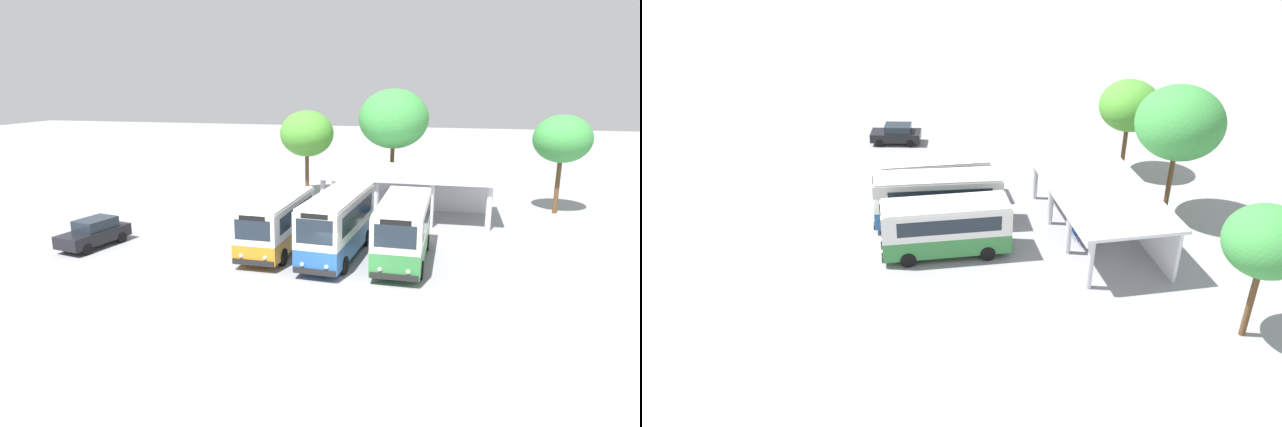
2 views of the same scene
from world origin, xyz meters
TOP-DOWN VIEW (x-y plane):
  - ground_plane at (0.00, 0.00)m, footprint 180.00×180.00m
  - city_bus_nearest_orange at (-4.52, 5.31)m, footprint 2.53×7.47m
  - city_bus_second_in_row at (-1.05, 5.07)m, footprint 2.82×8.18m
  - city_bus_middle_cream at (2.42, 5.01)m, footprint 2.61×7.57m
  - parked_car_flank at (-14.94, 3.59)m, footprint 2.53×4.32m
  - terminal_canopy at (1.86, 14.99)m, footprint 11.98×5.71m
  - waiting_chair_end_by_column at (1.70, 13.29)m, footprint 0.45×0.45m
  - waiting_chair_second_from_end at (2.36, 13.21)m, footprint 0.45×0.45m
  - waiting_chair_middle_seat at (3.03, 13.32)m, footprint 0.45×0.45m
  - roadside_tree_behind_canopy at (0.33, 19.81)m, footprint 5.38×5.38m
  - roadside_tree_east_of_canopy at (12.25, 18.17)m, footprint 3.92×3.92m
  - roadside_tree_west_of_canopy at (-6.58, 19.71)m, footprint 4.33×4.33m

SIDE VIEW (x-z plane):
  - ground_plane at x=0.00m, z-range 0.00..0.00m
  - waiting_chair_end_by_column at x=1.70m, z-range 0.09..0.95m
  - waiting_chair_second_from_end at x=2.36m, z-range 0.09..0.95m
  - waiting_chair_middle_seat at x=3.03m, z-range 0.09..0.95m
  - parked_car_flank at x=-14.94m, z-range 0.02..1.64m
  - city_bus_nearest_orange at x=-4.52m, z-range 0.17..3.20m
  - city_bus_middle_cream at x=2.42m, z-range 0.17..3.50m
  - city_bus_second_in_row at x=-1.05m, z-range 0.17..3.62m
  - terminal_canopy at x=1.86m, z-range 0.93..4.33m
  - roadside_tree_west_of_canopy at x=-6.58m, z-range 1.63..8.61m
  - roadside_tree_east_of_canopy at x=12.25m, z-range 1.81..8.80m
  - roadside_tree_behind_canopy at x=0.33m, z-range 2.05..10.75m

